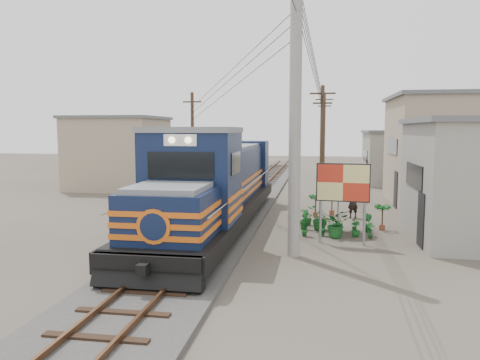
% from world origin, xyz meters
% --- Properties ---
extents(ground, '(120.00, 120.00, 0.00)m').
position_xyz_m(ground, '(0.00, 0.00, 0.00)').
color(ground, '#473F35').
rests_on(ground, ground).
extents(ballast, '(3.60, 70.00, 0.16)m').
position_xyz_m(ballast, '(0.00, 10.00, 0.08)').
color(ballast, '#595651').
rests_on(ballast, ground).
extents(track, '(1.15, 70.00, 0.12)m').
position_xyz_m(track, '(0.00, 10.00, 0.26)').
color(track, '#51331E').
rests_on(track, ground).
extents(locomotive, '(3.12, 16.97, 4.21)m').
position_xyz_m(locomotive, '(0.00, 3.40, 1.82)').
color(locomotive, black).
rests_on(locomotive, ground).
extents(utility_pole_main, '(0.40, 0.40, 10.00)m').
position_xyz_m(utility_pole_main, '(3.50, -0.50, 5.00)').
color(utility_pole_main, '#9E9B93').
rests_on(utility_pole_main, ground).
extents(wooden_pole_mid, '(1.60, 0.24, 7.00)m').
position_xyz_m(wooden_pole_mid, '(4.50, 14.00, 3.68)').
color(wooden_pole_mid, '#4C3826').
rests_on(wooden_pole_mid, ground).
extents(wooden_pole_far, '(1.60, 0.24, 7.50)m').
position_xyz_m(wooden_pole_far, '(4.80, 28.00, 3.93)').
color(wooden_pole_far, '#4C3826').
rests_on(wooden_pole_far, ground).
extents(wooden_pole_left, '(1.60, 0.24, 7.00)m').
position_xyz_m(wooden_pole_left, '(-5.00, 18.00, 3.68)').
color(wooden_pole_left, '#4C3826').
rests_on(wooden_pole_left, ground).
extents(power_lines, '(9.65, 19.00, 3.30)m').
position_xyz_m(power_lines, '(-0.14, 8.49, 7.56)').
color(power_lines, black).
rests_on(power_lines, ground).
extents(shophouse_mid, '(8.40, 7.35, 6.20)m').
position_xyz_m(shophouse_mid, '(12.50, 12.00, 3.11)').
color(shophouse_mid, tan).
rests_on(shophouse_mid, ground).
extents(shophouse_back, '(6.30, 6.30, 4.20)m').
position_xyz_m(shophouse_back, '(11.00, 22.00, 2.11)').
color(shophouse_back, gray).
rests_on(shophouse_back, ground).
extents(shophouse_left, '(6.30, 6.30, 5.20)m').
position_xyz_m(shophouse_left, '(-10.00, 16.00, 2.61)').
color(shophouse_left, tan).
rests_on(shophouse_left, ground).
extents(billboard, '(1.96, 0.34, 3.02)m').
position_xyz_m(billboard, '(5.19, 1.47, 2.22)').
color(billboard, '#99999E').
rests_on(billboard, ground).
extents(market_umbrella, '(1.96, 1.96, 2.14)m').
position_xyz_m(market_umbrella, '(5.12, 3.44, 1.88)').
color(market_umbrella, black).
rests_on(market_umbrella, ground).
extents(vendor, '(0.69, 0.62, 1.59)m').
position_xyz_m(vendor, '(5.96, 6.81, 0.79)').
color(vendor, black).
rests_on(vendor, ground).
extents(plant_nursery, '(3.17, 3.24, 1.10)m').
position_xyz_m(plant_nursery, '(4.72, 3.31, 0.47)').
color(plant_nursery, '#1C6225').
rests_on(plant_nursery, ground).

